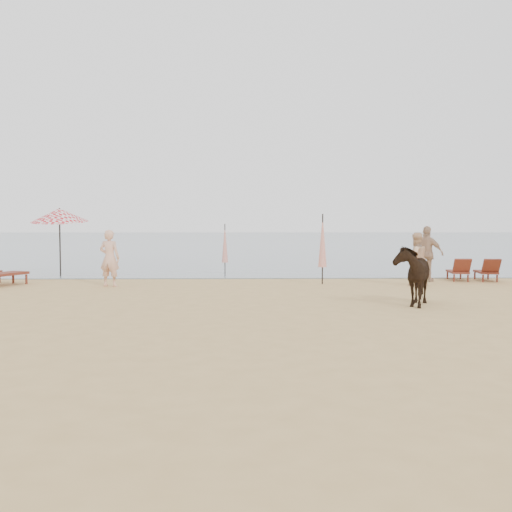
{
  "coord_description": "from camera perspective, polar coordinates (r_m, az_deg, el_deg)",
  "views": [
    {
      "loc": [
        -0.34,
        -10.57,
        1.93
      ],
      "look_at": [
        0.0,
        5.0,
        1.1
      ],
      "focal_mm": 40.0,
      "sensor_mm": 36.0,
      "label": 1
    }
  ],
  "objects": [
    {
      "name": "umbrella_closed_left",
      "position": [
        22.33,
        -3.13,
        1.25
      ],
      "size": [
        0.24,
        0.24,
        2.0
      ],
      "rotation": [
        0.0,
        0.0,
        -0.14
      ],
      "color": "black",
      "rests_on": "ground"
    },
    {
      "name": "beachgoer_left",
      "position": [
        18.66,
        -14.44,
        -0.2
      ],
      "size": [
        0.73,
        0.56,
        1.81
      ],
      "primitive_type": "imported",
      "rotation": [
        0.0,
        0.0,
        2.94
      ],
      "color": "#E2A88D",
      "rests_on": "ground"
    },
    {
      "name": "umbrella_open_left_b",
      "position": [
        22.86,
        -19.06,
        3.88
      ],
      "size": [
        2.11,
        2.15,
        2.69
      ],
      "rotation": [
        0.0,
        0.0,
        0.26
      ],
      "color": "black",
      "rests_on": "ground"
    },
    {
      "name": "beachgoer_right_b",
      "position": [
        20.52,
        16.73,
        0.21
      ],
      "size": [
        1.18,
        1.06,
        1.92
      ],
      "primitive_type": "imported",
      "rotation": [
        0.0,
        0.0,
        2.49
      ],
      "color": "tan",
      "rests_on": "ground"
    },
    {
      "name": "sea",
      "position": [
        90.6,
        -1.05,
        1.83
      ],
      "size": [
        160.0,
        140.0,
        0.06
      ],
      "primitive_type": "cube",
      "color": "#51606B",
      "rests_on": "ground"
    },
    {
      "name": "beachgoer_right_a",
      "position": [
        19.03,
        15.68,
        -0.3
      ],
      "size": [
        0.96,
        0.82,
        1.71
      ],
      "primitive_type": "imported",
      "rotation": [
        0.0,
        0.0,
        3.37
      ],
      "color": "#DDB18A",
      "rests_on": "ground"
    },
    {
      "name": "umbrella_closed_right",
      "position": [
        18.9,
        6.67,
        1.5
      ],
      "size": [
        0.28,
        0.28,
        2.32
      ],
      "rotation": [
        0.0,
        0.0,
        0.12
      ],
      "color": "black",
      "rests_on": "ground"
    },
    {
      "name": "ground",
      "position": [
        10.76,
        0.59,
        -7.29
      ],
      "size": [
        120.0,
        120.0,
        0.0
      ],
      "primitive_type": "plane",
      "color": "tan",
      "rests_on": "ground"
    },
    {
      "name": "cow",
      "position": [
        14.37,
        15.35,
        -1.84
      ],
      "size": [
        1.35,
        1.9,
        1.47
      ],
      "primitive_type": "imported",
      "rotation": [
        0.0,
        0.0,
        -0.36
      ],
      "color": "black",
      "rests_on": "ground"
    },
    {
      "name": "lounger_cluster_right",
      "position": [
        21.24,
        20.88,
        -1.34
      ],
      "size": [
        1.72,
        1.67,
        0.55
      ],
      "rotation": [
        0.0,
        0.0,
        -0.14
      ],
      "color": "maroon",
      "rests_on": "ground"
    }
  ]
}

